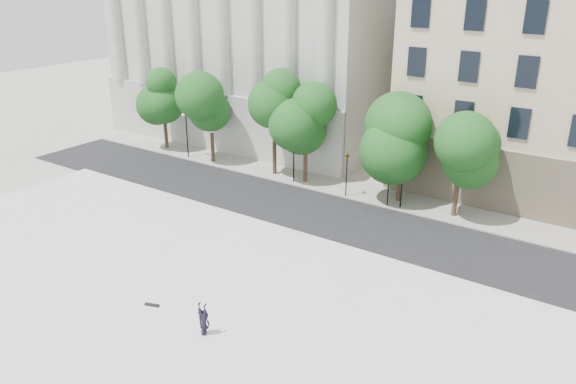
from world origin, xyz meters
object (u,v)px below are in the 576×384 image
(person_lying, at_px, (204,330))
(skateboard, at_px, (152,305))
(traffic_light_east, at_px, (390,161))
(traffic_light_west, at_px, (347,154))

(person_lying, height_order, skateboard, person_lying)
(traffic_light_east, xyz_separation_m, person_lying, (-0.14, -20.76, -3.08))
(traffic_light_east, distance_m, person_lying, 20.99)
(traffic_light_west, xyz_separation_m, traffic_light_east, (3.67, 0.00, 0.13))
(traffic_light_west, height_order, skateboard, traffic_light_west)
(skateboard, bearing_deg, traffic_light_east, 60.15)
(traffic_light_west, bearing_deg, traffic_light_east, 0.00)
(traffic_light_west, xyz_separation_m, skateboard, (-0.53, -20.45, -3.15))
(person_lying, bearing_deg, traffic_light_west, 90.49)
(traffic_light_west, relative_size, traffic_light_east, 0.97)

